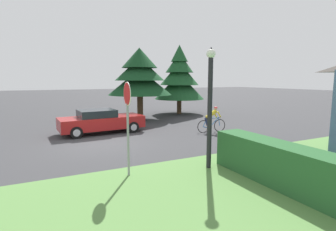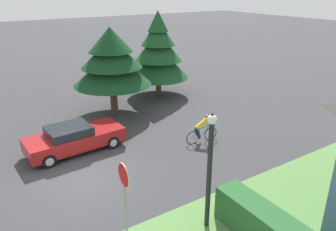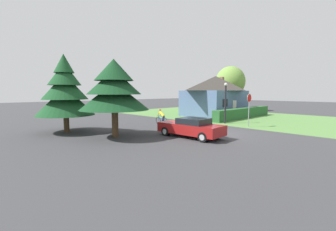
{
  "view_description": "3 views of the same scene",
  "coord_description": "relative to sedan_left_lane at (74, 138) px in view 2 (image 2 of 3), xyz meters",
  "views": [
    {
      "loc": [
        12.05,
        -2.57,
        2.95
      ],
      "look_at": [
        -0.51,
        3.65,
        1.02
      ],
      "focal_mm": 28.0,
      "sensor_mm": 36.0,
      "label": 1
    },
    {
      "loc": [
        11.67,
        -3.34,
        7.37
      ],
      "look_at": [
        -0.95,
        4.76,
        1.39
      ],
      "focal_mm": 35.0,
      "sensor_mm": 36.0,
      "label": 2
    },
    {
      "loc": [
        -13.98,
        -9.17,
        3.01
      ],
      "look_at": [
        -0.42,
        4.77,
        1.0
      ],
      "focal_mm": 24.0,
      "sensor_mm": 36.0,
      "label": 3
    }
  ],
  "objects": [
    {
      "name": "cyclist",
      "position": [
        2.52,
        5.65,
        0.04
      ],
      "size": [
        0.44,
        1.77,
        1.46
      ],
      "rotation": [
        0.0,
        0.0,
        1.47
      ],
      "color": "black",
      "rests_on": "ground"
    },
    {
      "name": "conifer_tall_far",
      "position": [
        -5.28,
        7.85,
        2.39
      ],
      "size": [
        4.22,
        4.22,
        5.85
      ],
      "color": "#4C3823",
      "rests_on": "ground"
    },
    {
      "name": "conifer_tall_near",
      "position": [
        -3.61,
        3.65,
        2.62
      ],
      "size": [
        4.61,
        4.61,
        5.21
      ],
      "color": "#4C3823",
      "rests_on": "ground"
    },
    {
      "name": "ground_plane",
      "position": [
        2.45,
        -0.45,
        -0.66
      ],
      "size": [
        140.0,
        140.0,
        0.0
      ],
      "primitive_type": "plane",
      "color": "#38383A"
    },
    {
      "name": "stop_sign",
      "position": [
        6.97,
        -0.65,
        1.38
      ],
      "size": [
        0.72,
        0.07,
        2.89
      ],
      "rotation": [
        0.0,
        0.0,
        3.12
      ],
      "color": "gray",
      "rests_on": "ground"
    },
    {
      "name": "street_lamp",
      "position": [
        7.48,
        1.98,
        1.65
      ],
      "size": [
        0.3,
        0.3,
        3.98
      ],
      "color": "black",
      "rests_on": "ground"
    },
    {
      "name": "sedan_left_lane",
      "position": [
        0.0,
        0.0,
        0.0
      ],
      "size": [
        2.08,
        4.61,
        1.31
      ],
      "rotation": [
        0.0,
        0.0,
        1.63
      ],
      "color": "maroon",
      "rests_on": "ground"
    }
  ]
}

